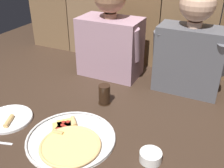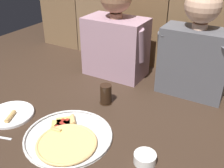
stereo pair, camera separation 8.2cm
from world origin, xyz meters
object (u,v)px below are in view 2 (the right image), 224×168
Objects in this scene: diner_left at (116,34)px; dipping_bowl at (145,158)px; drinking_glass at (106,94)px; pizza_tray at (68,138)px; diner_right at (196,46)px; dinner_plate at (11,114)px.

dipping_bowl is at bearing -52.51° from diner_left.
drinking_glass is at bearing 140.26° from dipping_bowl.
diner_right reaches higher than pizza_tray.
diner_left is at bearing 71.75° from dinner_plate.
dinner_plate is at bearing -135.95° from drinking_glass.
dinner_plate is at bearing -176.48° from dipping_bowl.
drinking_glass is 0.43m from diner_left.
dipping_bowl reaches higher than dinner_plate.
dipping_bowl is at bearing -90.25° from diner_right.
diner_left is at bearing 127.49° from dipping_bowl.
drinking_glass is (-0.01, 0.36, 0.05)m from pizza_tray.
dinner_plate is at bearing 179.62° from pizza_tray.
pizza_tray is at bearing -0.38° from dinner_plate.
pizza_tray is 3.65× the size of drinking_glass.
drinking_glass is 0.48m from dipping_bowl.
dinner_plate is 0.51m from drinking_glass.
drinking_glass reaches higher than pizza_tray.
diner_right is (0.36, 0.70, 0.28)m from pizza_tray.
drinking_glass is at bearing -69.05° from diner_left.
dipping_bowl is at bearing 7.54° from pizza_tray.
pizza_tray is 0.37m from dinner_plate.
diner_left is 1.00× the size of diner_right.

